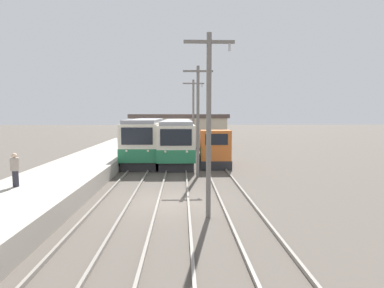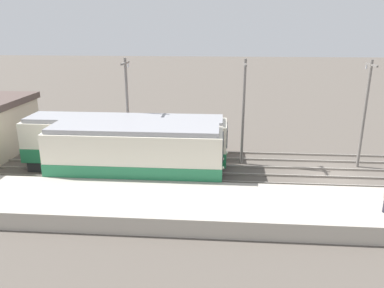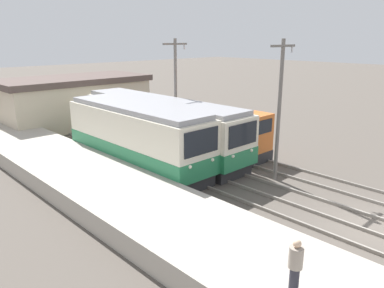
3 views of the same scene
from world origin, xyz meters
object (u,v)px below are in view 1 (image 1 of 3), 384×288
at_px(shunting_locomotive, 214,151).
at_px(person_on_platform, 15,169).
at_px(commuter_train_left, 146,142).
at_px(catenary_mast_far, 193,116).
at_px(catenary_mast_mid, 198,117).
at_px(catenary_mast_near, 209,120).
at_px(commuter_train_center, 177,141).

relative_size(shunting_locomotive, person_on_platform, 3.08).
bearing_deg(commuter_train_left, catenary_mast_far, 18.42).
xyz_separation_m(commuter_train_left, person_on_platform, (-4.37, -13.11, 0.03)).
xyz_separation_m(catenary_mast_far, person_on_platform, (-8.68, -14.55, -2.25)).
height_order(commuter_train_left, catenary_mast_mid, catenary_mast_mid).
bearing_deg(catenary_mast_near, commuter_train_center, 95.35).
distance_m(shunting_locomotive, catenary_mast_mid, 5.19).
height_order(shunting_locomotive, person_on_platform, shunting_locomotive).
xyz_separation_m(commuter_train_left, commuter_train_center, (2.80, 1.28, -0.05)).
bearing_deg(catenary_mast_mid, catenary_mast_far, 90.00).
xyz_separation_m(commuter_train_center, catenary_mast_near, (1.51, -16.09, 2.32)).
height_order(commuter_train_center, shunting_locomotive, commuter_train_center).
distance_m(catenary_mast_near, catenary_mast_mid, 8.12).
distance_m(commuter_train_center, shunting_locomotive, 4.93).
bearing_deg(commuter_train_left, shunting_locomotive, -24.14).
xyz_separation_m(commuter_train_left, catenary_mast_mid, (4.31, -6.69, 2.28)).
relative_size(commuter_train_left, person_on_platform, 6.91).
bearing_deg(commuter_train_center, shunting_locomotive, -52.27).
relative_size(catenary_mast_near, person_on_platform, 4.77).
relative_size(commuter_train_left, shunting_locomotive, 2.24).
relative_size(commuter_train_left, commuter_train_center, 0.78).
distance_m(commuter_train_left, commuter_train_center, 3.08).
height_order(commuter_train_center, catenary_mast_mid, catenary_mast_mid).
height_order(commuter_train_center, catenary_mast_near, catenary_mast_near).
relative_size(commuter_train_center, catenary_mast_far, 1.86).
relative_size(catenary_mast_near, catenary_mast_mid, 1.00).
height_order(commuter_train_center, catenary_mast_far, catenary_mast_far).
bearing_deg(commuter_train_left, catenary_mast_mid, -57.22).
relative_size(catenary_mast_mid, person_on_platform, 4.77).
xyz_separation_m(catenary_mast_near, person_on_platform, (-8.68, 1.70, -2.25)).
xyz_separation_m(catenary_mast_near, catenary_mast_far, (0.00, 16.25, 0.00)).
height_order(commuter_train_left, shunting_locomotive, commuter_train_left).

